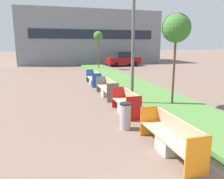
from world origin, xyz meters
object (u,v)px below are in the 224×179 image
Objects in this scene: bench_orange_frame at (170,139)px; litter_bin at (125,116)px; sapling_tree_far at (98,37)px; bench_grey_frame at (107,90)px; parked_car_distant at (123,59)px; sapling_tree_near at (176,29)px; street_lamp_post at (133,23)px; bench_red_frame at (126,105)px; bench_blue_frame at (94,79)px.

litter_bin is (-0.62, 1.84, 0.08)m from bench_orange_frame.
sapling_tree_far is (2.96, 17.42, 3.14)m from litter_bin.
bench_orange_frame is 0.96× the size of bench_grey_frame.
sapling_tree_near is at bearing -106.53° from parked_car_distant.
sapling_tree_far reaches higher than parked_car_distant.
bench_orange_frame is 0.35× the size of street_lamp_post.
sapling_tree_far is (2.35, 15.82, 3.23)m from bench_red_frame.
litter_bin is 0.14× the size of street_lamp_post.
bench_red_frame is 19.60m from parked_car_distant.
bench_red_frame and bench_blue_frame have the same top height.
street_lamp_post is at bearing 64.28° from litter_bin.
litter_bin is at bearing -115.72° from street_lamp_post.
street_lamp_post is at bearing -74.23° from bench_grey_frame.
bench_red_frame is at bearing -98.45° from sapling_tree_far.
street_lamp_post is 18.71m from parked_car_distant.
bench_orange_frame and bench_blue_frame have the same top height.
bench_blue_frame is (0.01, 6.79, 0.01)m from bench_red_frame.
bench_grey_frame is 0.57× the size of parked_car_distant.
bench_orange_frame is at bearing -90.01° from bench_grey_frame.
bench_orange_frame is at bearing -96.94° from sapling_tree_far.
bench_grey_frame is at bearing -116.42° from parked_car_distant.
bench_red_frame reaches higher than litter_bin.
sapling_tree_far reaches higher than litter_bin.
bench_red_frame is 0.76× the size of bench_grey_frame.
bench_grey_frame is 3.69m from bench_blue_frame.
sapling_tree_near is at bearing -70.02° from bench_blue_frame.
sapling_tree_far reaches higher than sapling_tree_near.
parked_car_distant reaches higher than bench_grey_frame.
bench_blue_frame is (-0.00, 3.69, -0.00)m from bench_grey_frame.
street_lamp_post reaches higher than sapling_tree_near.
street_lamp_post is 14.97m from sapling_tree_far.
litter_bin is (-0.62, -8.39, 0.08)m from bench_blue_frame.
parked_car_distant reaches higher than bench_red_frame.
bench_grey_frame reaches higher than litter_bin.
bench_orange_frame is at bearing -89.90° from bench_red_frame.
street_lamp_post is 1.85m from sapling_tree_near.
street_lamp_post reaches higher than bench_orange_frame.
bench_red_frame is 6.79m from bench_blue_frame.
bench_blue_frame is 7.52m from sapling_tree_near.
parked_car_distant reaches higher than bench_orange_frame.
street_lamp_post is (0.61, -5.85, 3.35)m from bench_blue_frame.
sapling_tree_far is at bearing -149.10° from parked_car_distant.
bench_red_frame is 3.90m from sapling_tree_near.
sapling_tree_near is at bearing -90.00° from sapling_tree_far.
sapling_tree_far is (2.34, 19.26, 3.22)m from bench_orange_frame.
litter_bin is (-0.61, -1.60, 0.10)m from bench_red_frame.
sapling_tree_far reaches higher than bench_red_frame.
bench_grey_frame is 13.33m from sapling_tree_far.
sapling_tree_far is at bearing 90.00° from sapling_tree_near.
sapling_tree_near is at bearing 58.26° from bench_orange_frame.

